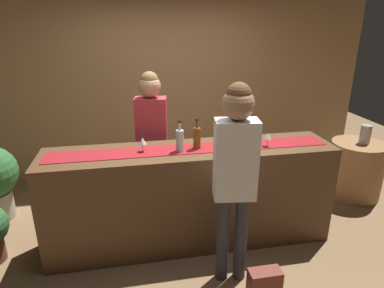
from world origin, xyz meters
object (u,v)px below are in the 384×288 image
(wine_glass_near_customer, at_px, (268,136))
(customer_sipping, at_px, (235,165))
(handbag, at_px, (265,281))
(wine_bottle_amber, at_px, (197,138))
(wine_bottle_clear, at_px, (180,140))
(bartender, at_px, (152,131))
(round_side_table, at_px, (355,169))
(vase_on_side_table, at_px, (365,134))
(wine_glass_mid_counter, at_px, (143,141))

(wine_glass_near_customer, xyz_separation_m, customer_sipping, (-0.50, -0.54, -0.03))
(handbag, bearing_deg, wine_bottle_amber, 116.73)
(wine_bottle_clear, xyz_separation_m, wine_glass_near_customer, (0.87, -0.03, -0.01))
(bartender, xyz_separation_m, customer_sipping, (0.58, -1.20, 0.06))
(bartender, xyz_separation_m, round_side_table, (2.65, -0.01, -0.69))
(bartender, relative_size, handbag, 6.12)
(vase_on_side_table, bearing_deg, bartender, 179.40)
(wine_bottle_clear, relative_size, customer_sipping, 0.17)
(wine_bottle_amber, distance_m, vase_on_side_table, 2.38)
(wine_bottle_amber, height_order, handbag, wine_bottle_amber)
(wine_glass_mid_counter, distance_m, round_side_table, 2.93)
(wine_glass_mid_counter, bearing_deg, wine_bottle_clear, -8.60)
(wine_bottle_clear, distance_m, vase_on_side_table, 2.55)
(wine_glass_near_customer, bearing_deg, vase_on_side_table, 21.45)
(wine_bottle_clear, distance_m, wine_glass_mid_counter, 0.35)
(bartender, bearing_deg, wine_glass_near_customer, 158.34)
(wine_glass_near_customer, bearing_deg, handbag, -109.10)
(wine_bottle_amber, xyz_separation_m, wine_glass_mid_counter, (-0.52, 0.01, -0.01))
(round_side_table, xyz_separation_m, handbag, (-1.83, -1.42, -0.26))
(wine_glass_mid_counter, bearing_deg, wine_bottle_amber, -1.38)
(wine_bottle_clear, xyz_separation_m, bartender, (-0.22, 0.63, -0.09))
(wine_glass_near_customer, bearing_deg, customer_sipping, -132.74)
(wine_glass_near_customer, xyz_separation_m, round_side_table, (1.56, 0.65, -0.78))
(wine_bottle_clear, bearing_deg, round_side_table, 14.20)
(wine_bottle_amber, height_order, wine_bottle_clear, same)
(handbag, bearing_deg, wine_glass_mid_counter, 137.71)
(wine_bottle_clear, xyz_separation_m, handbag, (0.60, -0.80, -1.04))
(handbag, bearing_deg, round_side_table, 37.82)
(customer_sipping, distance_m, vase_on_side_table, 2.42)
(wine_bottle_amber, relative_size, wine_glass_near_customer, 2.10)
(vase_on_side_table, bearing_deg, handbag, -143.10)
(vase_on_side_table, height_order, handbag, vase_on_side_table)
(wine_glass_mid_counter, distance_m, vase_on_side_table, 2.88)
(wine_glass_near_customer, bearing_deg, wine_bottle_amber, 174.13)
(wine_bottle_amber, bearing_deg, wine_glass_mid_counter, 178.62)
(wine_glass_near_customer, bearing_deg, round_side_table, 22.48)
(wine_glass_near_customer, bearing_deg, bartender, 148.87)
(bartender, bearing_deg, wine_bottle_clear, 119.00)
(wine_glass_mid_counter, xyz_separation_m, bartender, (0.12, 0.57, -0.08))
(wine_bottle_amber, xyz_separation_m, bartender, (-0.39, 0.59, -0.09))
(vase_on_side_table, bearing_deg, customer_sipping, -150.84)
(wine_bottle_clear, xyz_separation_m, round_side_table, (2.43, 0.61, -0.78))
(wine_glass_near_customer, relative_size, wine_glass_mid_counter, 1.00)
(wine_bottle_clear, relative_size, round_side_table, 0.41)
(bartender, bearing_deg, handbag, 129.29)
(bartender, relative_size, customer_sipping, 0.96)
(customer_sipping, bearing_deg, round_side_table, 37.80)
(bartender, distance_m, vase_on_side_table, 2.69)
(customer_sipping, bearing_deg, vase_on_side_table, 36.98)
(wine_glass_mid_counter, relative_size, customer_sipping, 0.08)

